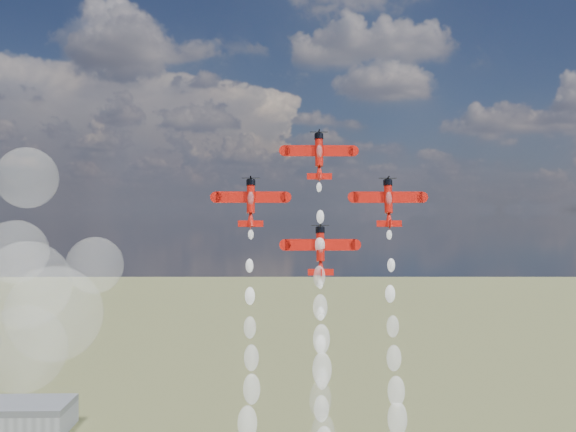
# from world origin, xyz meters

# --- Properties ---
(hangar) EXTENTS (50.00, 28.00, 13.00)m
(hangar) POSITION_xyz_m (-120.00, 180.00, 6.50)
(hangar) COLOR gray
(hangar) RESTS_ON ground
(plane_lead) EXTENTS (13.18, 4.46, 9.33)m
(plane_lead) POSITION_xyz_m (5.36, 2.38, 110.55)
(plane_lead) COLOR #BC1209
(plane_lead) RESTS_ON ground
(plane_left) EXTENTS (13.18, 4.46, 9.33)m
(plane_left) POSITION_xyz_m (-7.67, 0.67, 101.59)
(plane_left) COLOR #BC1209
(plane_left) RESTS_ON ground
(plane_right) EXTENTS (13.18, 4.46, 9.33)m
(plane_right) POSITION_xyz_m (18.39, 0.67, 101.59)
(plane_right) COLOR #BC1209
(plane_right) RESTS_ON ground
(plane_slot) EXTENTS (13.18, 4.46, 9.33)m
(plane_slot) POSITION_xyz_m (5.36, -1.04, 92.64)
(plane_slot) COLOR #BC1209
(plane_slot) RESTS_ON ground
(smoke_trail_lead) EXTENTS (5.27, 13.96, 58.19)m
(smoke_trail_lead) POSITION_xyz_m (5.10, -7.08, 60.74)
(smoke_trail_lead) COLOR white
(smoke_trail_lead) RESTS_ON plane_lead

